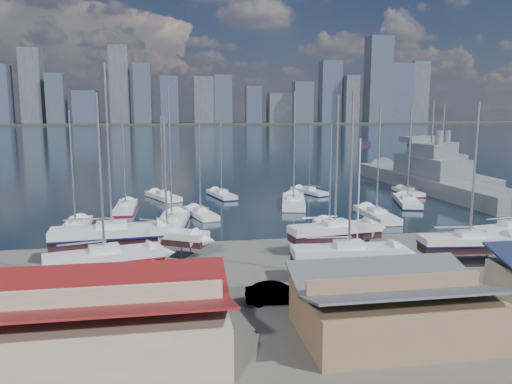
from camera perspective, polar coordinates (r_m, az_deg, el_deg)
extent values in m
plane|color=#605E59|center=(49.14, 7.40, -8.09)|extent=(1400.00, 1400.00, 0.00)
cube|color=#1B313F|center=(355.43, -7.40, 6.65)|extent=(1400.00, 600.00, 0.40)
cube|color=#2D332D|center=(615.16, -8.38, 7.74)|extent=(1400.00, 80.00, 2.20)
cube|color=#595E66|center=(634.18, -24.17, 10.98)|extent=(22.49, 24.47, 83.83)
cube|color=#3D4756|center=(620.72, -21.85, 9.89)|extent=(19.55, 21.83, 55.97)
cube|color=#475166|center=(621.13, -18.86, 9.18)|extent=(26.03, 30.49, 37.14)
cube|color=#595E66|center=(605.33, -15.33, 11.75)|extent=(21.60, 16.58, 87.63)
cube|color=#3D4756|center=(604.44, -12.82, 10.90)|extent=(19.42, 28.42, 67.60)
cube|color=#475166|center=(606.63, -9.86, 10.34)|extent=(20.24, 23.80, 54.09)
cube|color=#595E66|center=(604.68, -5.93, 10.43)|extent=(24.62, 19.72, 54.00)
cube|color=#3D4756|center=(604.76, -3.82, 10.55)|extent=(20.75, 17.93, 55.97)
cube|color=#475166|center=(607.76, -0.33, 9.95)|extent=(18.36, 16.25, 43.03)
cube|color=#595E66|center=(633.05, 2.67, 9.57)|extent=(28.49, 22.03, 35.69)
cube|color=#3D4756|center=(621.83, 5.36, 10.17)|extent=(23.34, 17.87, 49.11)
cube|color=#475166|center=(647.55, 8.46, 11.26)|extent=(25.35, 19.79, 75.95)
cube|color=#595E66|center=(648.71, 10.62, 10.39)|extent=(17.00, 27.45, 57.67)
cube|color=#3D4756|center=(663.33, 13.77, 12.35)|extent=(29.28, 24.05, 106.04)
cube|color=#475166|center=(684.26, 15.90, 10.83)|extent=(30.82, 28.37, 74.41)
cube|color=#595E66|center=(699.18, 18.09, 10.81)|extent=(21.74, 17.03, 77.48)
cube|color=#BFB293|center=(31.84, -16.66, -15.10)|extent=(14.00, 9.00, 3.20)
cube|color=maroon|center=(31.02, -16.85, -11.38)|extent=(14.70, 9.45, 1.41)
cube|color=#8C6B4C|center=(34.56, 15.40, -13.25)|extent=(12.00, 8.00, 3.00)
cube|color=slate|center=(33.85, 15.55, -10.05)|extent=(12.60, 8.40, 1.27)
cube|color=#2D2D33|center=(52.92, -16.01, -7.03)|extent=(6.77, 3.54, 0.16)
cube|color=black|center=(52.51, -16.08, -5.35)|extent=(12.08, 3.84, 0.95)
cube|color=silver|center=(52.29, -16.13, -4.34)|extent=(12.12, 4.33, 0.95)
cube|color=#0D1242|center=(52.39, -16.11, -4.81)|extent=(12.24, 4.38, 0.19)
cube|color=silver|center=(52.13, -16.17, -3.57)|extent=(3.13, 2.24, 0.50)
cylinder|color=#B2B2B7|center=(51.05, -16.55, 4.98)|extent=(0.22, 0.22, 16.04)
cube|color=#2D2D33|center=(45.38, -16.79, -9.77)|extent=(5.86, 3.73, 0.16)
cube|color=black|center=(44.92, -16.87, -7.94)|extent=(10.11, 4.68, 0.79)
cube|color=silver|center=(44.71, -16.92, -6.97)|extent=(10.22, 5.08, 0.79)
cube|color=maroon|center=(44.80, -16.90, -7.42)|extent=(10.32, 5.13, 0.16)
cube|color=silver|center=(44.54, -16.96, -6.18)|extent=(2.79, 2.21, 0.50)
cylinder|color=#B2B2B7|center=(43.34, -17.35, 2.01)|extent=(0.22, 0.22, 13.29)
cube|color=#2D2D33|center=(52.55, -10.07, -6.93)|extent=(5.16, 4.22, 0.16)
cube|color=black|center=(52.16, -10.12, -5.38)|extent=(8.44, 6.04, 0.69)
cube|color=silver|center=(52.00, -10.14, -4.65)|extent=(8.62, 6.35, 0.69)
cube|color=silver|center=(51.86, -10.16, -4.01)|extent=(2.57, 2.32, 0.50)
cylinder|color=#B2B2B7|center=(50.91, -10.33, 2.07)|extent=(0.22, 0.22, 11.57)
cube|color=#2D2D33|center=(45.49, 10.47, -9.48)|extent=(5.66, 2.85, 0.16)
cube|color=black|center=(45.03, 10.53, -7.64)|extent=(10.15, 2.98, 0.80)
cube|color=silver|center=(44.81, 10.56, -6.66)|extent=(10.18, 3.40, 0.80)
cube|color=#0D1242|center=(44.91, 10.54, -7.11)|extent=(10.28, 3.43, 0.16)
cube|color=silver|center=(44.64, 10.58, -5.86)|extent=(2.60, 1.83, 0.50)
cylinder|color=#B2B2B7|center=(43.44, 10.83, 2.48)|extent=(0.22, 0.22, 13.54)
cube|color=#2D2D33|center=(53.88, 8.97, -6.49)|extent=(5.74, 3.25, 0.16)
cube|color=black|center=(53.50, 9.01, -4.93)|extent=(10.12, 3.76, 0.79)
cube|color=silver|center=(53.31, 9.03, -4.10)|extent=(10.18, 4.17, 0.79)
cube|color=silver|center=(53.17, 9.04, -3.43)|extent=(2.69, 2.00, 0.50)
cylinder|color=#B2B2B7|center=(52.17, 9.22, 3.48)|extent=(0.22, 0.22, 13.34)
cube|color=#2D2D33|center=(52.89, 23.08, -7.42)|extent=(5.40, 2.93, 0.16)
cube|color=black|center=(52.51, 23.18, -5.85)|extent=(9.60, 3.27, 0.75)
cube|color=silver|center=(52.33, 23.23, -5.06)|extent=(9.64, 3.66, 0.75)
cube|color=#0D1242|center=(52.41, 23.21, -5.42)|extent=(9.74, 3.70, 0.15)
cube|color=silver|center=(52.19, 23.27, -4.39)|extent=(2.51, 1.83, 0.50)
cylinder|color=#B2B2B7|center=(51.19, 23.70, 2.27)|extent=(0.22, 0.22, 12.70)
cube|color=#2D2D33|center=(60.01, 26.89, -5.77)|extent=(5.12, 3.06, 0.16)
cube|color=black|center=(59.68, 26.99, -4.41)|extent=(8.96, 3.67, 0.70)
cube|color=silver|center=(59.53, 27.04, -3.75)|extent=(9.02, 4.03, 0.70)
cube|color=maroon|center=(59.60, 27.02, -4.05)|extent=(9.11, 4.07, 0.14)
cube|color=silver|center=(59.41, 27.08, -3.19)|extent=(2.42, 1.85, 0.50)
cube|color=black|center=(65.20, -19.88, -4.52)|extent=(2.68, 10.25, 0.82)
cube|color=silver|center=(65.02, -19.92, -3.82)|extent=(3.11, 10.26, 0.82)
cube|color=#0D1242|center=(65.10, -19.90, -4.14)|extent=(3.14, 10.36, 0.16)
cube|color=silver|center=(64.88, -19.95, -3.25)|extent=(1.78, 2.59, 0.50)
cylinder|color=#B2B2B7|center=(63.86, -20.27, 2.57)|extent=(0.22, 0.22, 13.76)
cube|color=black|center=(76.80, -14.63, -2.26)|extent=(2.43, 9.88, 0.79)
cube|color=silver|center=(76.65, -14.66, -1.68)|extent=(2.85, 9.88, 0.79)
cube|color=maroon|center=(76.71, -14.65, -1.95)|extent=(2.87, 9.98, 0.16)
cube|color=silver|center=(76.53, -14.68, -1.21)|extent=(1.68, 2.48, 0.50)
cylinder|color=#B2B2B7|center=(75.69, -14.87, 3.57)|extent=(0.22, 0.22, 13.31)
cube|color=black|center=(85.48, -10.58, -0.98)|extent=(6.06, 9.74, 0.77)
cube|color=silver|center=(85.35, -10.59, -0.47)|extent=(6.43, 9.91, 0.77)
cube|color=silver|center=(85.25, -10.60, -0.05)|extent=(2.47, 2.87, 0.50)
cylinder|color=#B2B2B7|center=(84.50, -10.73, 4.15)|extent=(0.22, 0.22, 13.03)
cube|color=black|center=(64.40, -9.56, -4.32)|extent=(4.53, 12.44, 0.97)
cube|color=silver|center=(64.19, -9.59, -3.47)|extent=(5.03, 12.51, 0.97)
cube|color=#0D1242|center=(64.28, -9.58, -3.86)|extent=(5.09, 12.63, 0.19)
cube|color=silver|center=(64.03, -9.61, -2.83)|extent=(2.44, 3.29, 0.50)
cylinder|color=#B2B2B7|center=(62.89, -9.80, 4.28)|extent=(0.22, 0.22, 16.41)
cube|color=black|center=(70.53, -6.34, -2.99)|extent=(4.44, 9.09, 0.71)
cube|color=silver|center=(70.38, -6.35, -2.42)|extent=(4.79, 9.19, 0.71)
cube|color=silver|center=(70.27, -6.36, -1.94)|extent=(2.03, 2.53, 0.50)
cylinder|color=#B2B2B7|center=(69.41, -6.45, 2.70)|extent=(0.22, 0.22, 11.95)
cube|color=black|center=(86.06, -3.97, -0.77)|extent=(4.37, 9.43, 0.73)
cube|color=silver|center=(85.94, -3.97, -0.29)|extent=(4.75, 9.53, 0.73)
cube|color=#0D1242|center=(85.99, -3.97, -0.51)|extent=(4.79, 9.62, 0.15)
cube|color=silver|center=(85.84, -3.98, 0.12)|extent=(2.06, 2.60, 0.50)
cylinder|color=#B2B2B7|center=(85.12, -4.02, 4.08)|extent=(0.22, 0.22, 12.39)
cube|color=black|center=(61.99, 8.33, -4.72)|extent=(2.99, 9.17, 0.72)
cube|color=silver|center=(61.82, 8.35, -4.07)|extent=(3.37, 9.21, 0.72)
cube|color=maroon|center=(61.90, 8.34, -4.37)|extent=(3.40, 9.30, 0.14)
cube|color=silver|center=(61.69, 8.36, -3.52)|extent=(1.72, 2.39, 0.50)
cylinder|color=#B2B2B7|center=(60.70, 8.49, 1.87)|extent=(0.22, 0.22, 12.16)
cube|color=black|center=(78.47, 4.30, -1.81)|extent=(5.61, 12.54, 0.98)
cube|color=silver|center=(78.29, 4.30, -1.10)|extent=(6.11, 12.66, 0.98)
cube|color=silver|center=(78.16, 4.31, -0.57)|extent=(2.69, 3.44, 0.50)
cylinder|color=#B2B2B7|center=(77.23, 4.38, 5.28)|extent=(0.22, 0.22, 16.47)
cube|color=black|center=(90.06, 6.07, -0.34)|extent=(4.91, 8.62, 0.68)
cube|color=silver|center=(89.95, 6.07, 0.08)|extent=(5.25, 8.75, 0.68)
cube|color=#0D1242|center=(90.00, 6.07, -0.11)|extent=(5.30, 8.83, 0.14)
cube|color=silver|center=(89.86, 6.08, 0.45)|extent=(2.09, 2.48, 0.50)
cylinder|color=#B2B2B7|center=(89.21, 6.14, 3.92)|extent=(0.22, 0.22, 11.42)
cube|color=black|center=(70.75, 13.57, -3.20)|extent=(2.74, 10.62, 0.85)
cube|color=silver|center=(70.58, 13.59, -2.53)|extent=(3.18, 10.63, 0.85)
cube|color=silver|center=(70.45, 13.61, -1.99)|extent=(1.83, 2.68, 0.50)
cylinder|color=#B2B2B7|center=(69.49, 13.83, 3.59)|extent=(0.22, 0.22, 14.27)
cube|color=black|center=(82.64, 16.86, -1.59)|extent=(5.51, 10.92, 0.85)
cube|color=silver|center=(82.49, 16.89, -1.01)|extent=(5.94, 11.05, 0.85)
cube|color=#0D1242|center=(82.55, 16.87, -1.27)|extent=(6.00, 11.16, 0.17)
cube|color=silver|center=(82.38, 16.91, -0.54)|extent=(2.48, 3.06, 0.50)
cylinder|color=#B2B2B7|center=(81.55, 17.13, 4.27)|extent=(0.22, 0.22, 14.37)
cube|color=black|center=(93.15, 16.95, -0.38)|extent=(2.14, 8.61, 0.69)
cube|color=silver|center=(93.05, 16.97, 0.04)|extent=(2.50, 8.62, 0.69)
cube|color=maroon|center=(93.09, 16.96, -0.15)|extent=(2.53, 8.70, 0.14)
cube|color=silver|center=(92.96, 16.99, 0.40)|extent=(1.47, 2.16, 0.50)
cylinder|color=#B2B2B7|center=(92.32, 17.15, 3.81)|extent=(0.22, 0.22, 11.60)
cube|color=slate|center=(99.52, 19.18, 0.51)|extent=(9.26, 49.26, 4.41)
cube|color=slate|center=(99.04, 19.30, 2.81)|extent=(6.77, 17.34, 3.60)
cube|color=slate|center=(98.79, 19.40, 4.53)|extent=(4.99, 9.94, 2.40)
cube|color=slate|center=(102.93, 18.06, 5.71)|extent=(5.63, 5.06, 1.20)
cylinder|color=#B2B2B7|center=(98.56, 19.56, 7.55)|extent=(0.30, 0.30, 8.00)
cube|color=slate|center=(117.70, 20.33, 1.65)|extent=(8.22, 38.45, 3.44)
cube|color=slate|center=(117.33, 20.43, 3.36)|extent=(5.62, 13.61, 3.60)
cube|color=slate|center=(117.10, 20.51, 4.82)|extent=(4.08, 7.83, 2.40)
cube|color=slate|center=(120.41, 19.73, 5.77)|extent=(4.48, 4.05, 1.20)
cylinder|color=#B2B2B7|center=(116.88, 20.65, 7.36)|extent=(0.30, 0.30, 8.00)
imported|color=gray|center=(35.50, -10.27, -13.68)|extent=(3.48, 5.02, 1.59)
imported|color=gray|center=(38.85, 2.35, -11.51)|extent=(4.86, 2.01, 1.57)
imported|color=gray|center=(41.56, 12.05, -10.42)|extent=(2.37, 5.12, 1.42)
imported|color=gray|center=(41.08, 14.28, -10.69)|extent=(2.98, 5.41, 1.48)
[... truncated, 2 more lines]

